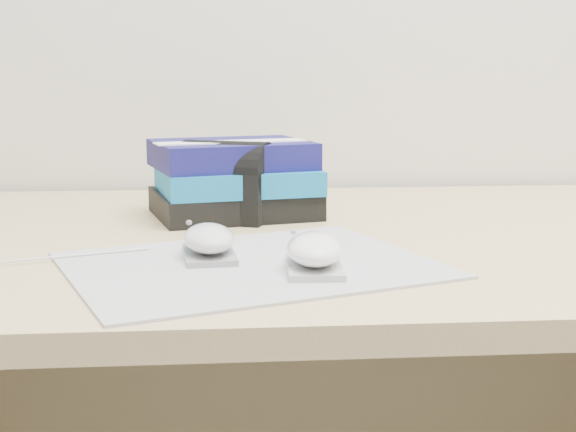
{
  "coord_description": "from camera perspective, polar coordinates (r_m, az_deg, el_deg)",
  "views": [
    {
      "loc": [
        -0.16,
        0.54,
        0.94
      ],
      "look_at": [
        -0.08,
        1.48,
        0.77
      ],
      "focal_mm": 50.0,
      "sensor_mm": 36.0,
      "label": 1
    }
  ],
  "objects": [
    {
      "name": "usb_cable",
      "position": [
        0.94,
        -16.2,
        -2.83
      ],
      "size": [
        0.2,
        0.07,
        0.0
      ],
      "primitive_type": "cylinder",
      "rotation": [
        0.0,
        1.57,
        0.34
      ],
      "color": "silver",
      "rests_on": "mousepad"
    },
    {
      "name": "book_stack",
      "position": [
        1.18,
        -3.86,
        2.64
      ],
      "size": [
        0.26,
        0.23,
        0.11
      ],
      "color": "black",
      "rests_on": "desk"
    },
    {
      "name": "mouse_front",
      "position": [
        0.85,
        1.88,
        -2.58
      ],
      "size": [
        0.06,
        0.11,
        0.04
      ],
      "color": "#A8A9AB",
      "rests_on": "mousepad"
    },
    {
      "name": "pouch",
      "position": [
        1.14,
        -4.39,
        2.42
      ],
      "size": [
        0.15,
        0.13,
        0.11
      ],
      "color": "black",
      "rests_on": "desk"
    },
    {
      "name": "desk",
      "position": [
        1.2,
        3.42,
        -11.52
      ],
      "size": [
        1.6,
        0.8,
        0.73
      ],
      "color": "tan",
      "rests_on": "ground"
    },
    {
      "name": "mousepad",
      "position": [
        0.88,
        -2.7,
        -3.51
      ],
      "size": [
        0.46,
        0.41,
        0.0
      ],
      "primitive_type": "cube",
      "rotation": [
        0.0,
        0.0,
        0.35
      ],
      "color": "gray",
      "rests_on": "desk"
    },
    {
      "name": "mouse_rear",
      "position": [
        0.91,
        -5.64,
        -1.78
      ],
      "size": [
        0.07,
        0.11,
        0.04
      ],
      "color": "gray",
      "rests_on": "mousepad"
    }
  ]
}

